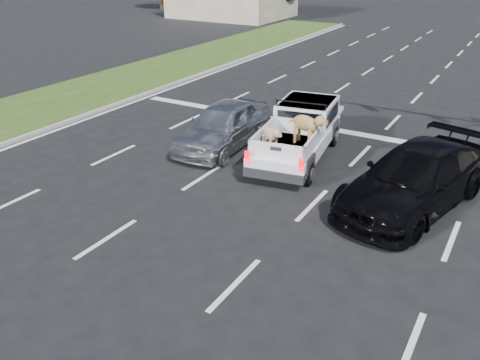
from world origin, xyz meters
name	(u,v)px	position (x,y,z in m)	size (l,w,h in m)	color
ground	(166,260)	(0.00, 0.00, 0.00)	(160.00, 160.00, 0.00)	black
road_markings	(293,160)	(0.00, 6.56, 0.01)	(17.75, 60.00, 0.01)	silver
grass_median_left	(34,110)	(-11.50, 6.00, 0.05)	(5.00, 60.00, 0.10)	#254114
curb_left	(77,118)	(-9.05, 6.00, 0.07)	(0.15, 60.00, 0.14)	gray
pickup_truck	(299,132)	(0.04, 6.88, 0.86)	(2.48, 5.11, 1.84)	black
silver_sedan	(224,125)	(-2.55, 6.47, 0.76)	(1.81, 4.49, 1.53)	#B2B4BA
black_coupe	(415,179)	(4.01, 5.28, 0.78)	(2.19, 5.40, 1.57)	black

